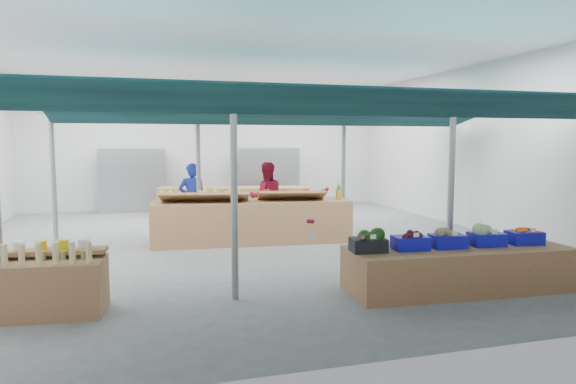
% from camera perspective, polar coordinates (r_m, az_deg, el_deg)
% --- Properties ---
extents(floor, '(13.00, 13.00, 0.00)m').
position_cam_1_polar(floor, '(11.55, -4.55, -5.63)').
color(floor, '#5F5F61').
rests_on(floor, ground).
extents(hall, '(13.00, 13.00, 13.00)m').
position_cam_1_polar(hall, '(12.75, -5.95, 7.37)').
color(hall, silver).
rests_on(hall, ground).
extents(pole_grid, '(10.00, 4.60, 3.00)m').
position_cam_1_polar(pole_grid, '(9.83, 1.73, 3.06)').
color(pole_grid, gray).
rests_on(pole_grid, floor).
extents(awnings, '(9.50, 7.08, 0.30)m').
position_cam_1_polar(awnings, '(9.84, 1.75, 8.70)').
color(awnings, '#0A242C').
rests_on(awnings, pole_grid).
extents(back_shelving_left, '(2.00, 0.50, 2.00)m').
position_cam_1_polar(back_shelving_left, '(17.15, -16.90, 1.20)').
color(back_shelving_left, '#B23F33').
rests_on(back_shelving_left, floor).
extents(back_shelving_right, '(2.00, 0.50, 2.00)m').
position_cam_1_polar(back_shelving_right, '(17.67, -2.14, 1.56)').
color(back_shelving_right, '#B23F33').
rests_on(back_shelving_right, floor).
extents(bottle_shelf, '(1.70, 1.18, 1.00)m').
position_cam_1_polar(bottle_shelf, '(7.50, -25.84, -9.22)').
color(bottle_shelf, brown).
rests_on(bottle_shelf, floor).
extents(veg_counter, '(3.45, 1.33, 0.66)m').
position_cam_1_polar(veg_counter, '(8.29, 18.37, -8.07)').
color(veg_counter, brown).
rests_on(veg_counter, floor).
extents(fruit_counter, '(4.45, 1.42, 0.94)m').
position_cam_1_polar(fruit_counter, '(11.49, -4.02, -3.31)').
color(fruit_counter, brown).
rests_on(fruit_counter, floor).
extents(far_counter, '(4.74, 1.99, 0.84)m').
position_cam_1_polar(far_counter, '(16.11, -5.97, -0.94)').
color(far_counter, brown).
rests_on(far_counter, floor).
extents(crate_stack, '(0.60, 0.52, 0.61)m').
position_cam_1_polar(crate_stack, '(8.26, 20.10, -8.36)').
color(crate_stack, '#1010AE').
rests_on(crate_stack, floor).
extents(vendor_left, '(0.67, 0.47, 1.75)m').
position_cam_1_polar(vendor_left, '(12.33, -10.57, -0.88)').
color(vendor_left, '#172A99').
rests_on(vendor_left, floor).
extents(vendor_right, '(0.90, 0.73, 1.75)m').
position_cam_1_polar(vendor_right, '(12.63, -2.42, -0.63)').
color(vendor_right, maroon).
rests_on(vendor_right, floor).
extents(crate_broccoli, '(0.54, 0.43, 0.35)m').
position_cam_1_polar(crate_broccoli, '(7.55, 8.91, -5.39)').
color(crate_broccoli, black).
rests_on(crate_broccoli, veg_counter).
extents(crate_beets, '(0.54, 0.43, 0.29)m').
position_cam_1_polar(crate_beets, '(7.82, 13.42, -5.29)').
color(crate_beets, '#1010AE').
rests_on(crate_beets, veg_counter).
extents(crate_celeriac, '(0.54, 0.43, 0.31)m').
position_cam_1_polar(crate_celeriac, '(8.10, 17.33, -4.93)').
color(crate_celeriac, '#1010AE').
rests_on(crate_celeriac, veg_counter).
extents(crate_cabbage, '(0.54, 0.43, 0.35)m').
position_cam_1_polar(crate_cabbage, '(8.44, 21.22, -4.53)').
color(crate_cabbage, '#1010AE').
rests_on(crate_cabbage, veg_counter).
extents(crate_carrots, '(0.54, 0.43, 0.29)m').
position_cam_1_polar(crate_carrots, '(8.83, 24.77, -4.55)').
color(crate_carrots, '#1010AE').
rests_on(crate_carrots, veg_counter).
extents(sparrow, '(0.12, 0.09, 0.11)m').
position_cam_1_polar(sparrow, '(7.37, 8.16, -4.94)').
color(sparrow, brown).
rests_on(sparrow, crate_broccoli).
extents(pole_ribbon, '(0.12, 0.12, 0.28)m').
position_cam_1_polar(pole_ribbon, '(7.45, 2.53, -3.43)').
color(pole_ribbon, '#B20B2F').
rests_on(pole_ribbon, pole_grid).
extents(apple_heap_yellow, '(1.99, 1.02, 0.27)m').
position_cam_1_polar(apple_heap_yellow, '(11.22, -9.26, -0.32)').
color(apple_heap_yellow, '#997247').
rests_on(apple_heap_yellow, fruit_counter).
extents(apple_heap_red, '(1.60, 0.95, 0.27)m').
position_cam_1_polar(apple_heap_red, '(11.45, 0.43, -0.13)').
color(apple_heap_red, '#997247').
rests_on(apple_heap_red, fruit_counter).
extents(pineapple, '(0.14, 0.14, 0.39)m').
position_cam_1_polar(pineapple, '(11.72, 5.67, 0.05)').
color(pineapple, '#8C6019').
rests_on(pineapple, fruit_counter).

